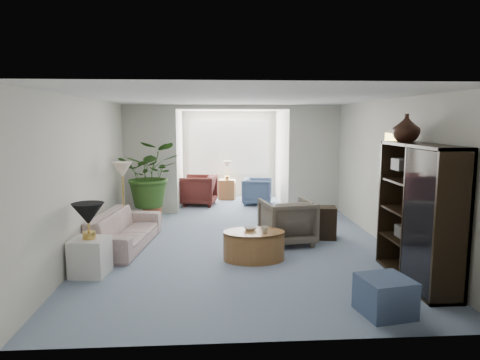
{
  "coord_description": "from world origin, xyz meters",
  "views": [
    {
      "loc": [
        -0.49,
        -6.92,
        2.14
      ],
      "look_at": [
        0.0,
        0.6,
        1.1
      ],
      "focal_mm": 32.25,
      "sensor_mm": 36.0,
      "label": 1
    }
  ],
  "objects": [
    {
      "name": "floor",
      "position": [
        0.0,
        0.0,
        0.0
      ],
      "size": [
        6.0,
        6.0,
        0.0
      ],
      "primitive_type": "plane",
      "color": "#8192AA",
      "rests_on": "ground"
    },
    {
      "name": "sunroom_floor",
      "position": [
        0.0,
        4.1,
        0.0
      ],
      "size": [
        2.6,
        2.6,
        0.0
      ],
      "primitive_type": "plane",
      "color": "#8192AA",
      "rests_on": "ground"
    },
    {
      "name": "back_pier_left",
      "position": [
        -1.9,
        3.0,
        1.25
      ],
      "size": [
        1.2,
        0.12,
        2.5
      ],
      "primitive_type": "cube",
      "color": "beige",
      "rests_on": "ground"
    },
    {
      "name": "back_pier_right",
      "position": [
        1.9,
        3.0,
        1.25
      ],
      "size": [
        1.2,
        0.12,
        2.5
      ],
      "primitive_type": "cube",
      "color": "beige",
      "rests_on": "ground"
    },
    {
      "name": "back_header",
      "position": [
        0.0,
        3.0,
        2.45
      ],
      "size": [
        2.6,
        0.12,
        0.1
      ],
      "primitive_type": "cube",
      "color": "beige",
      "rests_on": "back_pier_left"
    },
    {
      "name": "window_pane",
      "position": [
        0.0,
        5.18,
        1.4
      ],
      "size": [
        2.2,
        0.02,
        1.5
      ],
      "primitive_type": "cube",
      "color": "white"
    },
    {
      "name": "window_blinds",
      "position": [
        0.0,
        5.15,
        1.4
      ],
      "size": [
        2.2,
        0.02,
        1.5
      ],
      "primitive_type": "cube",
      "color": "white"
    },
    {
      "name": "framed_picture",
      "position": [
        2.46,
        -0.1,
        1.7
      ],
      "size": [
        0.04,
        0.5,
        0.4
      ],
      "primitive_type": "cube",
      "color": "#C2B79B"
    },
    {
      "name": "sofa",
      "position": [
        -2.0,
        0.35,
        0.3
      ],
      "size": [
        1.04,
        2.11,
        0.59
      ],
      "primitive_type": "imported",
      "rotation": [
        0.0,
        0.0,
        1.45
      ],
      "color": "beige",
      "rests_on": "ground"
    },
    {
      "name": "end_table",
      "position": [
        -2.2,
        -1.0,
        0.26
      ],
      "size": [
        0.53,
        0.53,
        0.52
      ],
      "primitive_type": "cube",
      "rotation": [
        0.0,
        0.0,
        -0.12
      ],
      "color": "white",
      "rests_on": "ground"
    },
    {
      "name": "table_lamp",
      "position": [
        -2.2,
        -1.0,
        0.87
      ],
      "size": [
        0.44,
        0.44,
        0.3
      ],
      "primitive_type": "cone",
      "color": "black",
      "rests_on": "end_table"
    },
    {
      "name": "floor_lamp",
      "position": [
        -2.13,
        1.03,
        1.25
      ],
      "size": [
        0.36,
        0.36,
        0.28
      ],
      "primitive_type": "cone",
      "color": "#F5DFC3",
      "rests_on": "ground"
    },
    {
      "name": "coffee_table",
      "position": [
        0.14,
        -0.49,
        0.23
      ],
      "size": [
        1.2,
        1.2,
        0.45
      ],
      "primitive_type": "cylinder",
      "rotation": [
        0.0,
        0.0,
        0.31
      ],
      "color": "#985F37",
      "rests_on": "ground"
    },
    {
      "name": "coffee_bowl",
      "position": [
        0.09,
        -0.39,
        0.47
      ],
      "size": [
        0.25,
        0.25,
        0.05
      ],
      "primitive_type": "imported",
      "rotation": [
        0.0,
        0.0,
        0.31
      ],
      "color": "silver",
      "rests_on": "coffee_table"
    },
    {
      "name": "coffee_cup",
      "position": [
        0.29,
        -0.59,
        0.5
      ],
      "size": [
        0.14,
        0.14,
        0.1
      ],
      "primitive_type": "imported",
      "rotation": [
        0.0,
        0.0,
        0.31
      ],
      "color": "beige",
      "rests_on": "coffee_table"
    },
    {
      "name": "wingback_chair",
      "position": [
        0.81,
        0.36,
        0.39
      ],
      "size": [
        0.98,
        1.0,
        0.79
      ],
      "primitive_type": "imported",
      "rotation": [
        0.0,
        0.0,
        3.33
      ],
      "color": "#686052",
      "rests_on": "ground"
    },
    {
      "name": "side_table_dark",
      "position": [
        1.51,
        0.66,
        0.29
      ],
      "size": [
        0.55,
        0.47,
        0.59
      ],
      "primitive_type": "cube",
      "rotation": [
        0.0,
        0.0,
        -0.17
      ],
      "color": "black",
      "rests_on": "ground"
    },
    {
      "name": "entertainment_cabinet",
      "position": [
        2.23,
        -1.51,
        0.92
      ],
      "size": [
        0.44,
        1.66,
        1.84
      ],
      "primitive_type": "cube",
      "color": "black",
      "rests_on": "ground"
    },
    {
      "name": "cabinet_urn",
      "position": [
        2.23,
        -1.01,
        2.04
      ],
      "size": [
        0.38,
        0.38,
        0.39
      ],
      "primitive_type": "imported",
      "color": "black",
      "rests_on": "entertainment_cabinet"
    },
    {
      "name": "ottoman",
      "position": [
        1.41,
        -2.47,
        0.21
      ],
      "size": [
        0.61,
        0.61,
        0.42
      ],
      "primitive_type": "cube",
      "rotation": [
        0.0,
        0.0,
        0.18
      ],
      "color": "#4D5E85",
      "rests_on": "ground"
    },
    {
      "name": "plant_pot",
      "position": [
        -1.78,
        2.21,
        0.16
      ],
      "size": [
        0.4,
        0.4,
        0.32
      ],
      "primitive_type": "cylinder",
      "color": "#A44B2F",
      "rests_on": "ground"
    },
    {
      "name": "house_plant",
      "position": [
        -1.78,
        2.21,
        1.02
      ],
      "size": [
        1.26,
        1.09,
        1.4
      ],
      "primitive_type": "imported",
      "color": "#2D541C",
      "rests_on": "plant_pot"
    },
    {
      "name": "sunroom_chair_blue",
      "position": [
        0.67,
        3.96,
        0.34
      ],
      "size": [
        0.86,
        0.84,
        0.67
      ],
      "primitive_type": "imported",
      "rotation": [
        0.0,
        0.0,
        1.39
      ],
      "color": "#4D5E85",
      "rests_on": "ground"
    },
    {
      "name": "sunroom_chair_maroon",
      "position": [
        -0.83,
        3.96,
        0.38
      ],
      "size": [
        0.98,
        0.96,
        0.77
      ],
      "primitive_type": "imported",
      "rotation": [
        0.0,
        0.0,
        -1.75
      ],
      "color": "#501D1B",
      "rests_on": "ground"
    },
    {
      "name": "sunroom_table",
      "position": [
        -0.08,
        4.71,
        0.27
      ],
      "size": [
        0.5,
        0.42,
        0.54
      ],
      "primitive_type": "cube",
      "rotation": [
        0.0,
        0.0,
        -0.18
      ],
      "color": "#985F37",
      "rests_on": "ground"
    },
    {
      "name": "shelf_clutter",
      "position": [
        2.18,
        -1.65,
        1.09
      ],
      "size": [
        0.3,
        1.18,
        1.06
      ],
      "color": "#302F2C",
      "rests_on": "entertainment_cabinet"
    }
  ]
}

